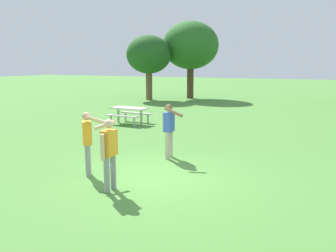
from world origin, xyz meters
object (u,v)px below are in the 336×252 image
Objects in this scene: picnic_table_near at (130,112)px; person_thrower at (169,127)px; person_bystander at (88,139)px; tree_tall_left at (149,55)px; frisbee at (110,165)px; tree_broad_center at (191,46)px; person_catcher at (109,149)px.

person_thrower is at bearing -48.35° from picnic_table_near.
tree_tall_left is (-7.77, 17.83, 2.49)m from person_bystander.
person_bystander is 1.33m from frisbee.
picnic_table_near reaches higher than frisbee.
frisbee is 18.92m from tree_tall_left.
tree_broad_center is (-6.47, 17.91, 3.24)m from person_thrower.
picnic_table_near is 0.29× the size of tree_broad_center.
person_thrower is at bearing 90.14° from person_catcher.
picnic_table_near is at bearing -80.84° from tree_broad_center.
person_catcher is 6.34× the size of frisbee.
person_thrower and person_bystander have the same top height.
person_bystander is 0.27× the size of tree_broad_center.
person_bystander is (-1.15, -2.45, 0.00)m from person_thrower.
picnic_table_near is at bearing 116.80° from frisbee.
person_thrower is at bearing -70.12° from tree_broad_center.
frisbee is 20.58m from tree_broad_center.
person_catcher is at bearing -61.65° from picnic_table_near.
person_catcher reaches higher than frisbee.
tree_broad_center is (-6.48, 21.11, 3.24)m from person_catcher.
tree_tall_left reaches higher than person_thrower.
person_catcher is at bearing -72.93° from tree_broad_center.
tree_tall_left reaches higher than frisbee.
person_bystander is 8.06m from picnic_table_near.
picnic_table_near is (-3.25, 6.44, 0.55)m from frisbee.
person_thrower is 6.60m from picnic_table_near.
person_bystander is at bearing -91.42° from frisbee.
tree_broad_center is at bearing 105.40° from frisbee.
tree_broad_center reaches higher than picnic_table_near.
tree_broad_center is (-2.09, 12.98, 3.64)m from picnic_table_near.
picnic_table_near is (-3.23, 7.38, -0.40)m from person_bystander.
picnic_table_near is at bearing 113.66° from person_bystander.
tree_tall_left is (-4.53, 10.45, 2.89)m from picnic_table_near.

